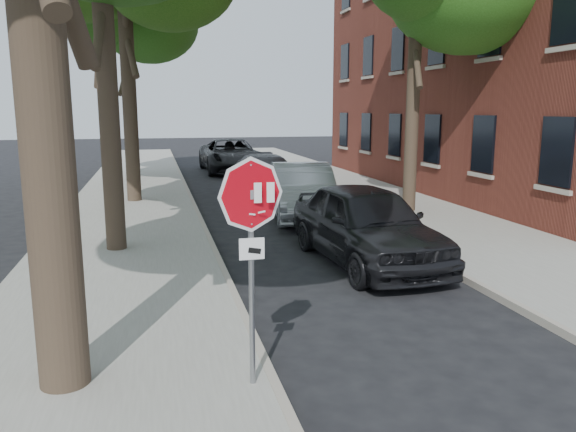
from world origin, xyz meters
name	(u,v)px	position (x,y,z in m)	size (l,w,h in m)	color
ground	(311,385)	(0.00, 0.00, 0.00)	(120.00, 120.00, 0.00)	black
sidewalk_left	(130,212)	(-2.50, 12.00, 0.06)	(4.00, 55.00, 0.12)	gray
sidewalk_right	(383,202)	(6.00, 12.00, 0.06)	(4.00, 55.00, 0.12)	gray
curb_left	(196,209)	(-0.45, 12.00, 0.07)	(0.12, 55.00, 0.13)	#9E9384
curb_right	(327,204)	(3.95, 12.00, 0.07)	(0.12, 55.00, 0.13)	#9E9384
stop_sign	(251,228)	(-0.70, -0.03, 1.95)	(0.76, 0.34, 2.61)	gray
tree_far	(124,18)	(-2.72, 21.11, 7.21)	(5.29, 4.91, 9.33)	black
car_a	(366,224)	(2.60, 4.94, 0.85)	(2.00, 4.96, 1.69)	black
car_b	(302,191)	(2.60, 10.18, 0.81)	(1.71, 4.92, 1.62)	#93979A
car_c	(267,174)	(2.60, 15.47, 0.73)	(2.05, 5.05, 1.47)	#46454A
car_d	(231,156)	(2.24, 23.17, 0.86)	(2.84, 6.16, 1.71)	black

